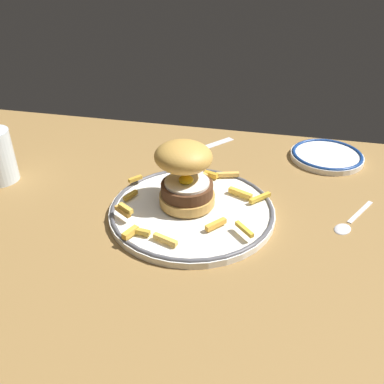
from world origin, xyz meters
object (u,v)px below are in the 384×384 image
at_px(dinner_plate, 192,210).
at_px(spoon, 347,224).
at_px(burger, 185,172).
at_px(knife, 198,149).
at_px(side_plate, 327,156).

relative_size(dinner_plate, spoon, 2.38).
bearing_deg(burger, knife, 96.74).
distance_m(side_plate, spoon, 0.25).
relative_size(burger, knife, 0.88).
distance_m(dinner_plate, side_plate, 0.37).
xyz_separation_m(side_plate, knife, (-0.29, -0.02, -0.01)).
bearing_deg(spoon, knife, 143.65).
distance_m(knife, spoon, 0.39).
height_order(burger, side_plate, burger).
bearing_deg(spoon, burger, -178.50).
height_order(burger, spoon, burger).
bearing_deg(dinner_plate, side_plate, 48.45).
xyz_separation_m(dinner_plate, spoon, (0.27, 0.03, -0.00)).
height_order(side_plate, spoon, side_plate).
xyz_separation_m(dinner_plate, side_plate, (0.24, 0.27, -0.00)).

